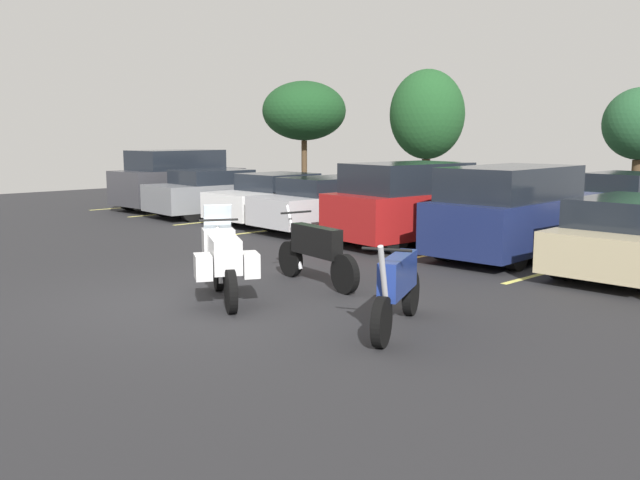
{
  "coord_description": "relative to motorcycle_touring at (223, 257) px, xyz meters",
  "views": [
    {
      "loc": [
        8.98,
        -5.66,
        2.54
      ],
      "look_at": [
        0.45,
        2.31,
        0.76
      ],
      "focal_mm": 39.08,
      "sensor_mm": 36.0,
      "label": 1
    }
  ],
  "objects": [
    {
      "name": "car_silver",
      "position": [
        -4.53,
        6.83,
        0.04
      ],
      "size": [
        2.07,
        4.73,
        1.42
      ],
      "color": "#B7B7BC",
      "rests_on": "ground"
    },
    {
      "name": "tree_far_right",
      "position": [
        -16.34,
        16.3,
        2.95
      ],
      "size": [
        3.97,
        3.97,
        5.02
      ],
      "color": "#4C3823",
      "rests_on": "ground"
    },
    {
      "name": "parking_stripes",
      "position": [
        -1.64,
        6.69,
        -0.67
      ],
      "size": [
        24.01,
        5.08,
        0.01
      ],
      "color": "#EAE066",
      "rests_on": "ground"
    },
    {
      "name": "car_grey",
      "position": [
        -9.38,
        6.44,
        0.05
      ],
      "size": [
        2.19,
        4.51,
        1.45
      ],
      "color": "slate",
      "rests_on": "ground"
    },
    {
      "name": "car_charcoal",
      "position": [
        -12.03,
        6.65,
        0.33
      ],
      "size": [
        2.16,
        4.51,
        2.0
      ],
      "color": "#38383D",
      "rests_on": "ground"
    },
    {
      "name": "car_navy",
      "position": [
        0.94,
        6.83,
        0.26
      ],
      "size": [
        2.16,
        4.95,
        1.89
      ],
      "color": "navy",
      "rests_on": "ground"
    },
    {
      "name": "ground",
      "position": [
        -0.28,
        -0.43,
        -0.72
      ],
      "size": [
        44.0,
        44.0,
        0.1
      ],
      "primitive_type": "cube",
      "color": "#262628"
    },
    {
      "name": "car_red",
      "position": [
        -1.64,
        6.53,
        0.27
      ],
      "size": [
        2.18,
        4.36,
        1.88
      ],
      "color": "maroon",
      "rests_on": "ground"
    },
    {
      "name": "car_far_blue",
      "position": [
        -2.11,
        13.09,
        0.08
      ],
      "size": [
        2.14,
        4.64,
        1.54
      ],
      "color": "#2D519E",
      "rests_on": "ground"
    },
    {
      "name": "car_champagne",
      "position": [
        3.49,
        6.83,
        0.02
      ],
      "size": [
        1.96,
        4.9,
        1.41
      ],
      "color": "#C1B289",
      "rests_on": "ground"
    },
    {
      "name": "tree_rear",
      "position": [
        -2.19,
        20.26,
        2.22
      ],
      "size": [
        2.69,
        2.69,
        4.24
      ],
      "color": "#4C3823",
      "rests_on": "ground"
    },
    {
      "name": "car_white",
      "position": [
        -6.86,
        6.85,
        0.01
      ],
      "size": [
        1.98,
        4.31,
        1.41
      ],
      "color": "white",
      "rests_on": "ground"
    },
    {
      "name": "motorcycle_touring",
      "position": [
        0.0,
        0.0,
        0.0
      ],
      "size": [
        1.96,
        1.31,
        1.42
      ],
      "color": "black",
      "rests_on": "ground"
    },
    {
      "name": "car_far_green",
      "position": [
        0.54,
        13.26,
        0.05
      ],
      "size": [
        1.95,
        4.68,
        1.5
      ],
      "color": "#235638",
      "rests_on": "ground"
    },
    {
      "name": "tree_far_left",
      "position": [
        -10.05,
        17.66,
        2.68
      ],
      "size": [
        3.17,
        3.17,
        5.25
      ],
      "color": "#4C3823",
      "rests_on": "ground"
    },
    {
      "name": "motorcycle_third",
      "position": [
        0.16,
        1.79,
        -0.09
      ],
      "size": [
        2.29,
        0.64,
        1.29
      ],
      "color": "black",
      "rests_on": "ground"
    },
    {
      "name": "motorcycle_second",
      "position": [
        2.94,
        0.67,
        -0.1
      ],
      "size": [
        1.12,
        2.05,
        1.26
      ],
      "color": "black",
      "rests_on": "ground"
    }
  ]
}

